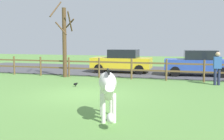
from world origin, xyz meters
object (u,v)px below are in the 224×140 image
Objects in this scene: parked_car_yellow at (122,61)px; parked_car_blue at (198,63)px; bare_tree at (64,40)px; crow_on_grass at (76,84)px; zebra at (108,86)px; visitor_near_fence at (217,67)px.

parked_car_blue is (4.93, -0.27, 0.00)m from parked_car_yellow.
parked_car_yellow is (2.76, 3.03, -1.40)m from bare_tree.
zebra is at bearing -56.64° from crow_on_grass.
parked_car_yellow is at bearing 147.86° from visitor_near_fence.
crow_on_grass is at bearing -133.38° from parked_car_blue.
bare_tree reaches higher than visitor_near_fence.
visitor_near_fence is at bearing -4.21° from bare_tree.
visitor_near_fence is at bearing 21.17° from crow_on_grass.
visitor_near_fence reaches higher than parked_car_blue.
bare_tree is 4.33m from parked_car_yellow.
zebra is 1.12× the size of visitor_near_fence.
visitor_near_fence is at bearing 66.03° from zebra.
crow_on_grass is at bearing -55.76° from bare_tree.
zebra is 10.99m from parked_car_blue.
parked_car_yellow and parked_car_blue have the same top height.
parked_car_yellow is (0.63, 6.16, 0.72)m from crow_on_grass.
zebra is at bearing -56.30° from bare_tree.
parked_car_blue is 3.50m from visitor_near_fence.
crow_on_grass is at bearing -158.83° from visitor_near_fence.
bare_tree reaches higher than parked_car_blue.
zebra is at bearing -102.46° from parked_car_blue.
bare_tree is at bearing 175.79° from visitor_near_fence.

